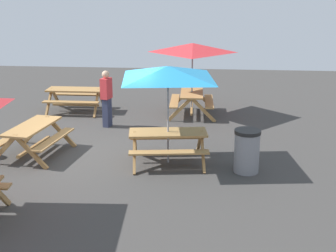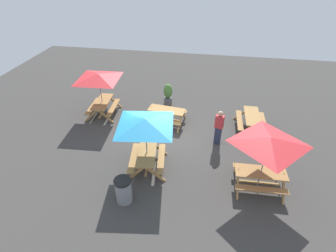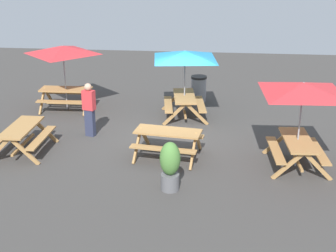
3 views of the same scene
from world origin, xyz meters
The scene contains 7 objects.
ground_plane centered at (0.00, 0.00, 0.00)m, with size 24.93×24.93×0.00m, color #3D3A38.
picnic_table_0 centered at (-0.31, -1.56, 1.99)m, with size 2.80×2.80×2.34m.
picnic_table_1 centered at (-0.11, 1.77, 0.56)m, with size 1.97×1.74×0.81m.
picnic_table_2 centered at (4.01, 1.90, 0.56)m, with size 1.54×1.81×0.81m.
picnic_table_4 centered at (3.94, -1.93, 1.99)m, with size 2.06×2.06×2.34m.
trash_bin_gray centered at (-0.72, -3.36, 0.49)m, with size 0.59×0.59×0.98m.
person_standing centered at (2.43, 0.49, 0.89)m, with size 0.40×0.31×1.67m.
Camera 1 is at (-10.62, -2.50, 4.05)m, focal length 50.00 mm.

